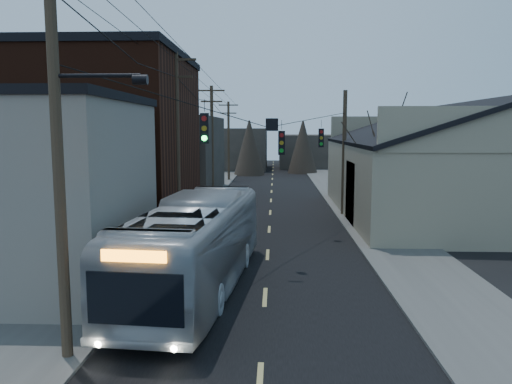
{
  "coord_description": "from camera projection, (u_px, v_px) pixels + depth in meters",
  "views": [
    {
      "loc": [
        0.34,
        -9.05,
        5.93
      ],
      "look_at": [
        -0.55,
        14.05,
        3.0
      ],
      "focal_mm": 35.0,
      "sensor_mm": 36.0,
      "label": 1
    }
  ],
  "objects": [
    {
      "name": "bare_tree",
      "position": [
        382.0,
        169.0,
        28.85
      ],
      "size": [
        0.4,
        0.4,
        7.2
      ],
      "primitive_type": "cone",
      "color": "black",
      "rests_on": "ground"
    },
    {
      "name": "building_left_far",
      "position": [
        167.0,
        156.0,
        45.34
      ],
      "size": [
        9.0,
        14.0,
        7.0
      ],
      "primitive_type": "cube",
      "color": "#312D27",
      "rests_on": "ground"
    },
    {
      "name": "building_far_left",
      "position": [
        233.0,
        149.0,
        74.01
      ],
      "size": [
        10.0,
        12.0,
        6.0
      ],
      "primitive_type": "cube",
      "color": "#312D27",
      "rests_on": "ground"
    },
    {
      "name": "building_clapboard",
      "position": [
        24.0,
        195.0,
        18.55
      ],
      "size": [
        8.0,
        8.0,
        7.0
      ],
      "primitive_type": "cube",
      "color": "gray",
      "rests_on": "ground"
    },
    {
      "name": "building_brick",
      "position": [
        100.0,
        145.0,
        29.31
      ],
      "size": [
        10.0,
        12.0,
        10.0
      ],
      "primitive_type": "cube",
      "color": "black",
      "rests_on": "ground"
    },
    {
      "name": "building_far_right",
      "position": [
        318.0,
        151.0,
        78.53
      ],
      "size": [
        12.0,
        14.0,
        5.0
      ],
      "primitive_type": "cube",
      "color": "#312D27",
      "rests_on": "ground"
    },
    {
      "name": "utility_lines",
      "position": [
        223.0,
        144.0,
        33.15
      ],
      "size": [
        11.24,
        45.28,
        10.5
      ],
      "color": "#382B1E",
      "rests_on": "ground"
    },
    {
      "name": "sidewalk_right",
      "position": [
        353.0,
        204.0,
        39.21
      ],
      "size": [
        4.0,
        110.0,
        0.12
      ],
      "primitive_type": "cube",
      "color": "#474744",
      "rests_on": "ground"
    },
    {
      "name": "warehouse",
      "position": [
        462.0,
        177.0,
        33.67
      ],
      "size": [
        16.16,
        20.6,
        7.73
      ],
      "color": "gray",
      "rests_on": "ground"
    },
    {
      "name": "parked_car",
      "position": [
        211.0,
        202.0,
        36.28
      ],
      "size": [
        1.39,
        3.73,
        1.22
      ],
      "primitive_type": "imported",
      "rotation": [
        0.0,
        0.0,
        0.03
      ],
      "color": "#97999E",
      "rests_on": "ground"
    },
    {
      "name": "sidewalk_left",
      "position": [
        189.0,
        203.0,
        39.71
      ],
      "size": [
        4.0,
        110.0,
        0.12
      ],
      "primitive_type": "cube",
      "color": "#474744",
      "rests_on": "ground"
    },
    {
      "name": "road_surface",
      "position": [
        271.0,
        204.0,
        39.46
      ],
      "size": [
        9.0,
        110.0,
        0.02
      ],
      "primitive_type": "cube",
      "color": "black",
      "rests_on": "ground"
    },
    {
      "name": "bus",
      "position": [
        196.0,
        245.0,
        18.25
      ],
      "size": [
        4.0,
        12.49,
        3.42
      ],
      "primitive_type": "imported",
      "rotation": [
        0.0,
        0.0,
        3.05
      ],
      "color": "#A1A6AC",
      "rests_on": "ground"
    }
  ]
}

